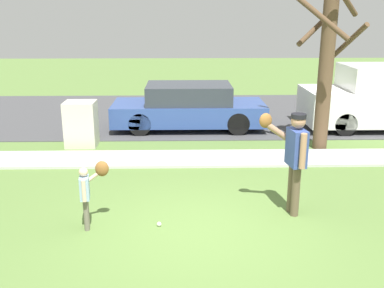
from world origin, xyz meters
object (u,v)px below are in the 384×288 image
object	(u,v)px
person_adult	(294,153)
parked_wagon_blue	(189,107)
person_child	(89,187)
utility_cabinet	(81,124)
baseball	(159,224)
street_tree_near	(327,62)

from	to	relation	value
person_adult	parked_wagon_blue	distance (m)	6.19
person_child	utility_cabinet	xyz separation A→B (m)	(-1.14, 4.69, -0.12)
baseball	street_tree_near	distance (m)	6.22
street_tree_near	baseball	bearing A→B (deg)	-132.59
baseball	street_tree_near	xyz separation A→B (m)	(3.94, 4.29, 2.17)
utility_cabinet	street_tree_near	distance (m)	6.41
utility_cabinet	parked_wagon_blue	xyz separation A→B (m)	(2.83, 1.72, 0.07)
baseball	street_tree_near	world-z (taller)	street_tree_near
person_child	baseball	distance (m)	1.29
person_adult	street_tree_near	size ratio (longest dim) A/B	0.44
person_adult	utility_cabinet	distance (m)	6.21
person_child	parked_wagon_blue	size ratio (longest dim) A/B	0.24
person_adult	person_child	distance (m)	3.44
street_tree_near	parked_wagon_blue	world-z (taller)	street_tree_near
person_adult	person_child	size ratio (longest dim) A/B	1.63
parked_wagon_blue	person_child	bearing A→B (deg)	75.22
baseball	parked_wagon_blue	size ratio (longest dim) A/B	0.02
street_tree_near	parked_wagon_blue	size ratio (longest dim) A/B	0.91
utility_cabinet	street_tree_near	size ratio (longest dim) A/B	0.29
person_adult	parked_wagon_blue	bearing A→B (deg)	-82.44
person_adult	baseball	distance (m)	2.56
baseball	street_tree_near	size ratio (longest dim) A/B	0.02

